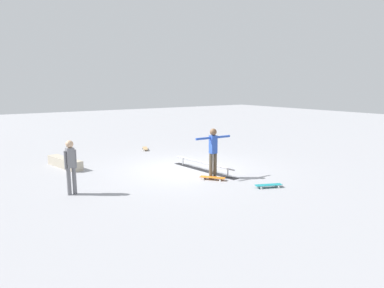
% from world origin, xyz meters
% --- Properties ---
extents(ground_plane, '(60.00, 60.00, 0.00)m').
position_xyz_m(ground_plane, '(0.00, 0.00, 0.00)').
color(ground_plane, '#9E9EA3').
extents(grind_rail, '(3.05, 0.59, 0.31)m').
position_xyz_m(grind_rail, '(-0.50, -0.43, 0.13)').
color(grind_rail, black).
rests_on(grind_rail, ground_plane).
extents(skate_ledge, '(1.98, 0.81, 0.34)m').
position_xyz_m(skate_ledge, '(2.77, 3.47, 0.17)').
color(skate_ledge, '#B2A893').
rests_on(skate_ledge, ground_plane).
extents(skater_main, '(0.22, 1.30, 1.61)m').
position_xyz_m(skater_main, '(-1.45, -0.10, 0.94)').
color(skater_main, brown).
rests_on(skater_main, ground_plane).
extents(skateboard_main, '(0.75, 0.65, 0.09)m').
position_xyz_m(skateboard_main, '(-1.61, 0.04, 0.07)').
color(skateboard_main, orange).
rests_on(skateboard_main, ground_plane).
extents(bystander_grey_shirt, '(0.21, 0.34, 1.51)m').
position_xyz_m(bystander_grey_shirt, '(-0.62, 4.14, 0.85)').
color(bystander_grey_shirt, slate).
rests_on(bystander_grey_shirt, ground_plane).
extents(loose_skateboard_teal, '(0.49, 0.82, 0.09)m').
position_xyz_m(loose_skateboard_teal, '(-3.21, -0.81, 0.07)').
color(loose_skateboard_teal, teal).
rests_on(loose_skateboard_teal, ground_plane).
extents(loose_skateboard_natural, '(0.82, 0.49, 0.09)m').
position_xyz_m(loose_skateboard_natural, '(4.24, -0.51, 0.07)').
color(loose_skateboard_natural, tan).
rests_on(loose_skateboard_natural, ground_plane).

